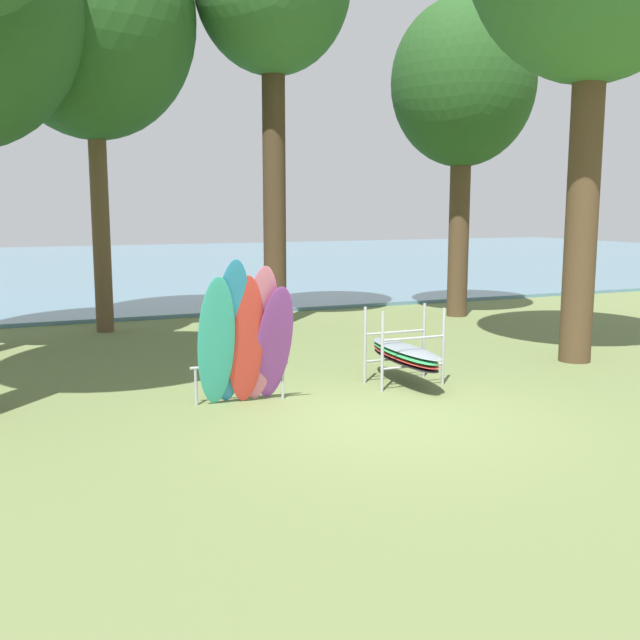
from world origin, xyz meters
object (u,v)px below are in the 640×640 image
(leaning_board_pile, at_px, (245,340))
(board_storage_rack, at_px, (404,354))
(tree_far_right_back, at_px, (91,19))
(tree_deep_back, at_px, (463,86))

(leaning_board_pile, relative_size, board_storage_rack, 1.02)
(board_storage_rack, bearing_deg, tree_far_right_back, 118.27)
(leaning_board_pile, xyz_separation_m, board_storage_rack, (2.78, 0.36, -0.48))
(tree_deep_back, distance_m, board_storage_rack, 9.48)
(tree_far_right_back, height_order, board_storage_rack, tree_far_right_back)
(leaning_board_pile, bearing_deg, board_storage_rack, 7.33)
(tree_deep_back, bearing_deg, tree_far_right_back, 172.92)
(tree_far_right_back, xyz_separation_m, tree_deep_back, (8.81, -1.10, -1.01))
(tree_deep_back, bearing_deg, board_storage_rack, -129.46)
(leaning_board_pile, bearing_deg, tree_far_right_back, 98.02)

